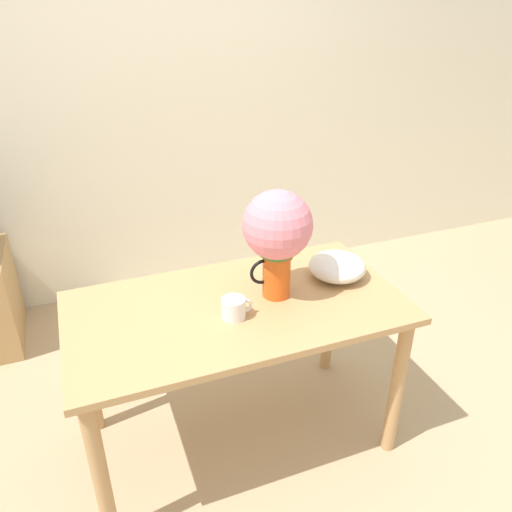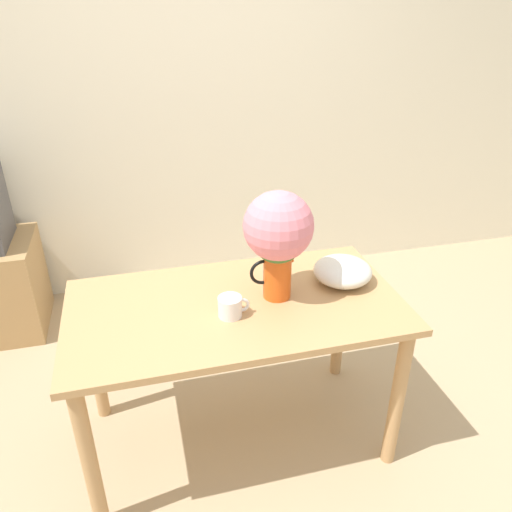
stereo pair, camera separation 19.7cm
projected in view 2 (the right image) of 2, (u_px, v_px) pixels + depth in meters
ground_plane at (259, 461)px, 2.24m from camera, size 12.00×12.00×0.00m
wall_back at (188, 95)px, 3.13m from camera, size 8.00×0.05×2.60m
table at (236, 326)px, 2.09m from camera, size 1.36×0.73×0.74m
flower_vase at (278, 234)px, 1.95m from camera, size 0.28×0.28×0.46m
coffee_mug at (231, 307)px, 1.94m from camera, size 0.13×0.09×0.08m
white_bowl at (343, 271)px, 2.16m from camera, size 0.25×0.25×0.11m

